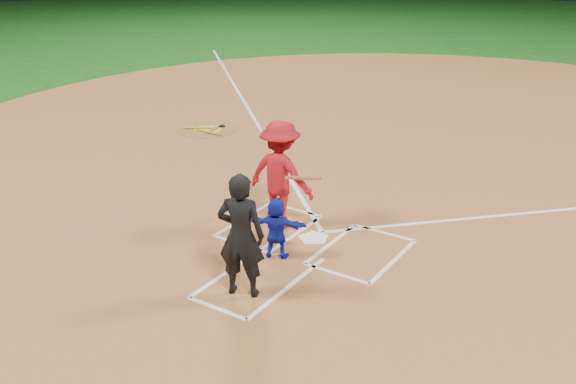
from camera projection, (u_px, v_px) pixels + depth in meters
The scene contains 13 objects.
ground at pixel (314, 239), 11.72m from camera, with size 120.00×120.00×0.00m, color #134912.
home_plate_dirt at pixel (434, 151), 16.37m from camera, with size 28.00×28.00×0.01m, color #945930.
home_plate at pixel (314, 238), 11.71m from camera, with size 0.60×0.60×0.02m, color white.
on_deck_circle at pixel (207, 129), 18.11m from camera, with size 1.70×1.70×0.01m, color brown.
on_deck_logo at pixel (207, 129), 18.11m from camera, with size 0.80×0.80×0.00m, color gold.
on_deck_bat_a at pixel (217, 127), 18.21m from camera, with size 0.06×0.06×0.84m, color #A4743C.
on_deck_bat_b at pixel (200, 128), 18.12m from camera, with size 0.06×0.06×0.84m, color #A5753C.
on_deck_bat_c at pixel (209, 132), 17.71m from camera, with size 0.06×0.06×0.84m, color olive.
bat_weight_donut at pixel (222, 126), 18.31m from camera, with size 0.19×0.19×0.05m, color black.
catcher at pixel (276, 228), 10.87m from camera, with size 1.01×0.32×1.08m, color #1620B7.
umpire at pixel (241, 236), 9.58m from camera, with size 0.72×0.47×1.98m, color black.
chalk_markings at pixel (424, 158), 15.82m from camera, with size 28.35×17.32×0.01m.
batter_at_plate at pixel (280, 175), 11.86m from camera, with size 1.42×0.96×2.06m.
Camera 1 is at (5.34, -9.07, 5.24)m, focal length 40.00 mm.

